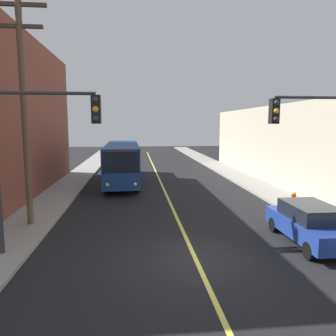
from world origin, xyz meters
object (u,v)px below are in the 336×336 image
(traffic_signal_left_corner, at_px, (40,138))
(fire_hydrant, at_px, (294,199))
(parked_car_blue, at_px, (309,223))
(utility_pole_near, at_px, (24,101))
(city_bus, at_px, (123,160))
(traffic_signal_right_corner, at_px, (319,136))

(traffic_signal_left_corner, relative_size, fire_hydrant, 7.14)
(parked_car_blue, relative_size, fire_hydrant, 5.26)
(utility_pole_near, bearing_deg, fire_hydrant, 7.25)
(city_bus, distance_m, traffic_signal_left_corner, 15.36)
(fire_hydrant, bearing_deg, city_bus, 135.83)
(parked_car_blue, xyz_separation_m, traffic_signal_right_corner, (0.57, 0.63, 3.46))
(traffic_signal_left_corner, bearing_deg, utility_pole_near, 114.82)
(city_bus, xyz_separation_m, traffic_signal_right_corner, (8.56, -14.22, 2.49))
(traffic_signal_left_corner, height_order, traffic_signal_right_corner, same)
(city_bus, height_order, parked_car_blue, city_bus)
(utility_pole_near, bearing_deg, city_bus, 71.27)
(city_bus, relative_size, fire_hydrant, 14.52)
(parked_car_blue, height_order, traffic_signal_right_corner, traffic_signal_right_corner)
(utility_pole_near, xyz_separation_m, fire_hydrant, (13.88, 1.77, -5.25))
(traffic_signal_left_corner, distance_m, traffic_signal_right_corner, 10.85)
(traffic_signal_left_corner, xyz_separation_m, fire_hydrant, (12.26, 5.28, -3.72))
(utility_pole_near, distance_m, traffic_signal_right_corner, 12.84)
(city_bus, bearing_deg, traffic_signal_right_corner, -58.96)
(traffic_signal_left_corner, height_order, fire_hydrant, traffic_signal_left_corner)
(fire_hydrant, bearing_deg, utility_pole_near, -172.75)
(traffic_signal_right_corner, bearing_deg, parked_car_blue, -132.04)
(parked_car_blue, distance_m, utility_pole_near, 13.32)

